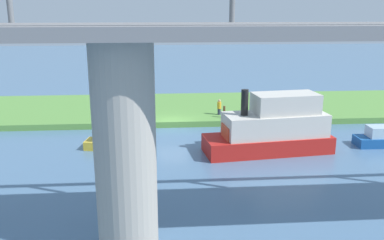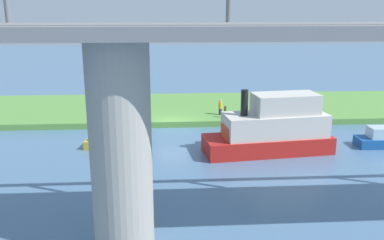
{
  "view_description": "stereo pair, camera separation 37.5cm",
  "coord_description": "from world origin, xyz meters",
  "views": [
    {
      "loc": [
        0.98,
        33.8,
        9.81
      ],
      "look_at": [
        -1.26,
        5.0,
        2.0
      ],
      "focal_mm": 39.2,
      "sensor_mm": 36.0,
      "label": 1
    },
    {
      "loc": [
        0.6,
        33.83,
        9.81
      ],
      "look_at": [
        -1.26,
        5.0,
        2.0
      ],
      "focal_mm": 39.2,
      "sensor_mm": 36.0,
      "label": 2
    }
  ],
  "objects": [
    {
      "name": "person_on_bank",
      "position": [
        -4.26,
        -2.22,
        1.2
      ],
      "size": [
        0.5,
        0.5,
        1.39
      ],
      "color": "#2D334C",
      "rests_on": "grassy_bank"
    },
    {
      "name": "grassy_bank",
      "position": [
        0.0,
        -6.0,
        0.25
      ],
      "size": [
        80.0,
        12.0,
        0.5
      ],
      "primitive_type": "cube",
      "color": "#5B9342",
      "rests_on": "ground"
    },
    {
      "name": "bridge_span",
      "position": [
        2.39,
        18.08,
        9.2
      ],
      "size": [
        62.64,
        4.3,
        3.25
      ],
      "color": "slate",
      "rests_on": "bridge_pylon"
    },
    {
      "name": "pontoon_yellow",
      "position": [
        -6.73,
        6.48,
        1.67
      ],
      "size": [
        9.09,
        3.97,
        4.5
      ],
      "color": "red",
      "rests_on": "ground"
    },
    {
      "name": "mooring_post",
      "position": [
        -4.56,
        -1.17,
        1.01
      ],
      "size": [
        0.2,
        0.2,
        1.02
      ],
      "primitive_type": "cylinder",
      "color": "brown",
      "rests_on": "grassy_bank"
    },
    {
      "name": "ground_plane",
      "position": [
        0.0,
        0.0,
        0.0
      ],
      "size": [
        160.0,
        160.0,
        0.0
      ],
      "primitive_type": "plane",
      "color": "#4C7093"
    },
    {
      "name": "bridge_pylon",
      "position": [
        2.39,
        18.1,
        4.35
      ],
      "size": [
        2.44,
        2.44,
        8.7
      ],
      "primitive_type": "cylinder",
      "color": "#9E998E",
      "rests_on": "ground"
    },
    {
      "name": "houseboat_blue",
      "position": [
        4.49,
        5.0,
        0.48
      ],
      "size": [
        4.19,
        2.09,
        1.34
      ],
      "color": "gold",
      "rests_on": "ground"
    }
  ]
}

